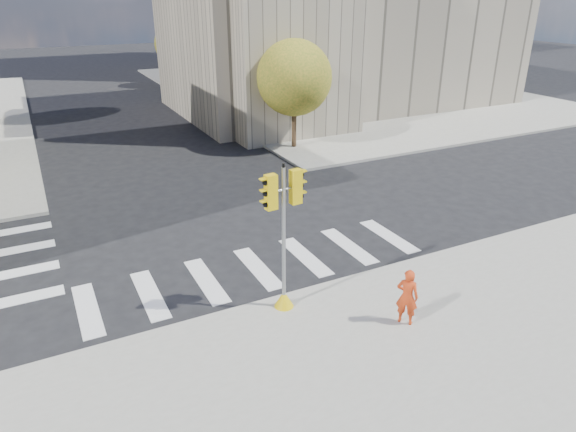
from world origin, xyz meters
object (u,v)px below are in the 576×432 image
object	(u,v)px
lamp_near	(272,60)
lamp_far	(201,41)
traffic_signal	(284,250)
photographer	(407,297)

from	to	relation	value
lamp_near	lamp_far	bearing A→B (deg)	90.00
lamp_far	traffic_signal	bearing A→B (deg)	-104.48
traffic_signal	lamp_near	bearing A→B (deg)	60.25
lamp_far	photographer	xyz separation A→B (m)	(-5.80, -34.79, -3.61)
traffic_signal	photographer	xyz separation A→B (m)	(2.61, -2.19, -1.00)
lamp_far	photographer	distance (m)	35.46
lamp_far	lamp_near	bearing A→B (deg)	-90.00
lamp_near	lamp_far	size ratio (longest dim) A/B	1.00
lamp_near	photographer	size ratio (longest dim) A/B	4.95
lamp_far	photographer	world-z (taller)	lamp_far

